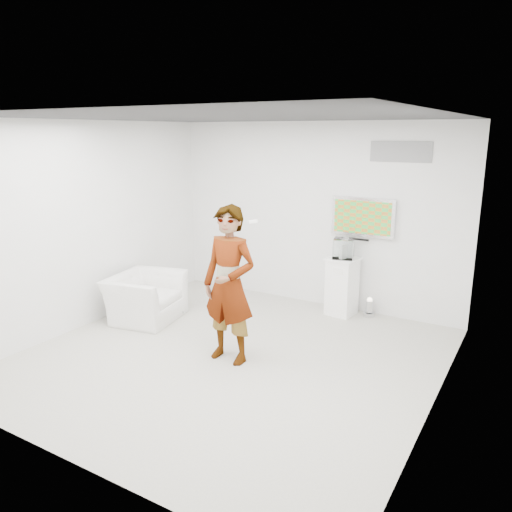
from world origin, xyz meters
name	(u,v)px	position (x,y,z in m)	size (l,w,h in m)	color
room	(230,244)	(0.00, 0.00, 1.50)	(5.01, 5.01, 3.00)	#B3B0A4
tv	(363,217)	(0.85, 2.45, 1.55)	(1.00, 0.08, 0.60)	silver
logo_decal	(401,152)	(1.35, 2.49, 2.55)	(0.90, 0.02, 0.30)	slate
person	(229,285)	(0.02, -0.06, 0.99)	(0.73, 0.48, 1.99)	white
armchair	(145,297)	(-1.89, 0.45, 0.35)	(1.08, 0.95, 0.70)	white
pedestal	(342,286)	(0.65, 2.20, 0.46)	(0.45, 0.45, 0.92)	white
floor_uplight	(369,307)	(1.07, 2.33, 0.15)	(0.19, 0.19, 0.29)	silver
vitrine	(344,249)	(0.65, 2.20, 1.07)	(0.31, 0.31, 0.31)	white
console	(343,251)	(0.65, 2.20, 1.03)	(0.05, 0.16, 0.22)	white
wii_remote	(253,222)	(0.27, 0.08, 1.79)	(0.03, 0.13, 0.03)	white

